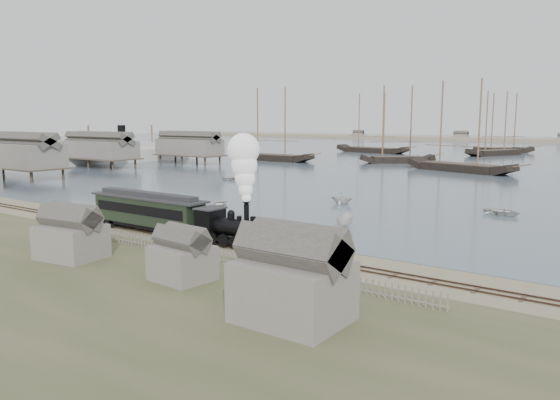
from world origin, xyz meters
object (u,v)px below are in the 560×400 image
Objects in this scene: locomotive at (240,198)px; steamship at (122,143)px; beached_dinghy at (129,219)px; passenger_coach at (148,210)px.

locomotive is 0.22× the size of steamship.
steamship is at bearing 147.06° from locomotive.
locomotive is 104.96m from steamship.
locomotive reaches higher than beached_dinghy.
locomotive is 12.43m from passenger_coach.
passenger_coach is (-12.21, 0.00, -2.32)m from locomotive.
steamship is (-75.88, 57.08, 2.67)m from passenger_coach.
passenger_coach is at bearing -102.35° from beached_dinghy.
beached_dinghy is at bearing 158.88° from passenger_coach.
passenger_coach is 6.60m from beached_dinghy.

